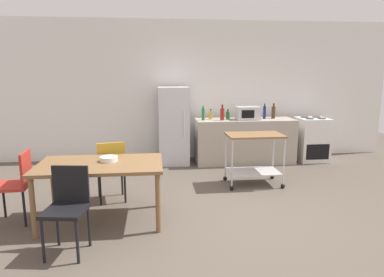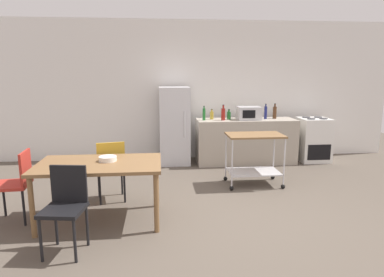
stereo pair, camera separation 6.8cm
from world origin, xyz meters
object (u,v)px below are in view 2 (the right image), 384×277
at_px(chair_red, 17,181).
at_px(chair_mustard, 111,167).
at_px(bottle_sesame_oil, 204,114).
at_px(bottle_hot_sauce, 212,115).
at_px(fruit_bowl, 108,159).
at_px(stove_oven, 313,140).
at_px(refrigerator, 175,126).
at_px(bottle_wine, 223,114).
at_px(bottle_soy_sauce, 275,112).
at_px(chair_black, 66,203).
at_px(microwave, 249,113).
at_px(bottle_olive_oil, 266,112).
at_px(kitchen_cart, 254,151).
at_px(dining_table, 100,169).
at_px(bottle_soda, 229,115).

bearing_deg(chair_red, chair_mustard, 113.86).
height_order(bottle_sesame_oil, bottle_hot_sauce, bottle_sesame_oil).
xyz_separation_m(chair_mustard, fruit_bowl, (0.05, -0.58, 0.26)).
relative_size(stove_oven, refrigerator, 0.59).
height_order(bottle_sesame_oil, bottle_wine, bottle_wine).
distance_m(chair_mustard, bottle_soy_sauce, 3.68).
relative_size(refrigerator, bottle_sesame_oil, 5.44).
relative_size(chair_black, microwave, 1.93).
relative_size(refrigerator, fruit_bowl, 7.08).
distance_m(chair_red, bottle_olive_oil, 4.68).
bearing_deg(bottle_olive_oil, refrigerator, 177.59).
bearing_deg(chair_mustard, bottle_wine, -148.84).
distance_m(chair_red, fruit_bowl, 1.15).
distance_m(bottle_hot_sauce, fruit_bowl, 3.11).
distance_m(microwave, fruit_bowl, 3.48).
bearing_deg(microwave, chair_red, -145.50).
bearing_deg(refrigerator, chair_mustard, -116.41).
distance_m(kitchen_cart, bottle_sesame_oil, 1.57).
bearing_deg(stove_oven, dining_table, -146.70).
xyz_separation_m(refrigerator, bottle_soy_sauce, (2.06, -0.04, 0.25)).
height_order(dining_table, kitchen_cart, kitchen_cart).
xyz_separation_m(kitchen_cart, bottle_sesame_oil, (-0.65, 1.35, 0.45)).
bearing_deg(chair_red, microwave, 120.82).
height_order(chair_mustard, bottle_wine, bottle_wine).
distance_m(bottle_soy_sauce, fruit_bowl, 3.96).
height_order(chair_red, bottle_hot_sauce, bottle_hot_sauce).
xyz_separation_m(chair_black, stove_oven, (4.18, 3.31, -0.07)).
bearing_deg(bottle_sesame_oil, chair_black, -119.79).
xyz_separation_m(refrigerator, bottle_soda, (1.09, -0.08, 0.21)).
relative_size(chair_mustard, bottle_sesame_oil, 3.13).
height_order(chair_black, bottle_olive_oil, bottle_olive_oil).
bearing_deg(refrigerator, kitchen_cart, -50.50).
bearing_deg(stove_oven, bottle_hot_sauce, 178.14).
xyz_separation_m(refrigerator, bottle_wine, (0.96, -0.18, 0.25)).
relative_size(bottle_sesame_oil, bottle_soda, 1.38).
bearing_deg(fruit_bowl, bottle_soy_sauce, 40.42).
bearing_deg(microwave, bottle_soy_sauce, 9.59).
height_order(kitchen_cart, bottle_soy_sauce, bottle_soy_sauce).
xyz_separation_m(chair_mustard, kitchen_cart, (2.24, 0.53, 0.05)).
distance_m(chair_red, refrigerator, 3.32).
xyz_separation_m(bottle_soy_sauce, fruit_bowl, (-3.01, -2.56, -0.25)).
height_order(dining_table, bottle_olive_oil, bottle_olive_oil).
xyz_separation_m(chair_mustard, bottle_olive_oil, (2.86, 1.95, 0.52)).
bearing_deg(refrigerator, bottle_soda, -3.92).
distance_m(bottle_wine, bottle_soda, 0.18).
xyz_separation_m(dining_table, refrigerator, (1.05, 2.68, 0.10)).
relative_size(bottle_sesame_oil, fruit_bowl, 1.30).
xyz_separation_m(chair_black, kitchen_cart, (2.51, 1.89, 0.05)).
relative_size(chair_mustard, microwave, 1.93).
xyz_separation_m(microwave, fruit_bowl, (-2.44, -2.47, -0.25)).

